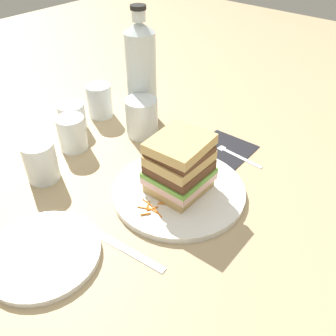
% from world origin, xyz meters
% --- Properties ---
extents(ground_plane, '(3.00, 3.00, 0.00)m').
position_xyz_m(ground_plane, '(0.00, 0.00, 0.00)').
color(ground_plane, tan).
extents(main_plate, '(0.29, 0.29, 0.01)m').
position_xyz_m(main_plate, '(0.02, 0.00, 0.01)').
color(main_plate, white).
rests_on(main_plate, ground_plane).
extents(sandwich, '(0.12, 0.12, 0.13)m').
position_xyz_m(sandwich, '(0.02, 0.00, 0.08)').
color(sandwich, tan).
rests_on(sandwich, main_plate).
extents(carrot_shred_0, '(0.02, 0.01, 0.00)m').
position_xyz_m(carrot_shred_0, '(-0.09, -0.00, 0.02)').
color(carrot_shred_0, orange).
rests_on(carrot_shred_0, main_plate).
extents(carrot_shred_1, '(0.01, 0.03, 0.00)m').
position_xyz_m(carrot_shred_1, '(-0.06, 0.02, 0.02)').
color(carrot_shred_1, orange).
rests_on(carrot_shred_1, main_plate).
extents(carrot_shred_2, '(0.00, 0.03, 0.00)m').
position_xyz_m(carrot_shred_2, '(-0.07, -0.00, 0.01)').
color(carrot_shred_2, orange).
rests_on(carrot_shred_2, main_plate).
extents(carrot_shred_3, '(0.02, 0.01, 0.00)m').
position_xyz_m(carrot_shred_3, '(-0.06, 0.02, 0.02)').
color(carrot_shred_3, orange).
rests_on(carrot_shred_3, main_plate).
extents(carrot_shred_4, '(0.02, 0.03, 0.00)m').
position_xyz_m(carrot_shred_4, '(-0.08, 0.01, 0.02)').
color(carrot_shred_4, orange).
rests_on(carrot_shred_4, main_plate).
extents(carrot_shred_5, '(0.01, 0.02, 0.00)m').
position_xyz_m(carrot_shred_5, '(-0.04, -0.01, 0.02)').
color(carrot_shred_5, orange).
rests_on(carrot_shred_5, main_plate).
extents(carrot_shred_6, '(0.01, 0.03, 0.00)m').
position_xyz_m(carrot_shred_6, '(-0.07, -0.01, 0.02)').
color(carrot_shred_6, orange).
rests_on(carrot_shred_6, main_plate).
extents(carrot_shred_7, '(0.02, 0.01, 0.00)m').
position_xyz_m(carrot_shred_7, '(-0.07, 0.00, 0.02)').
color(carrot_shred_7, orange).
rests_on(carrot_shred_7, main_plate).
extents(carrot_shred_8, '(0.02, 0.03, 0.00)m').
position_xyz_m(carrot_shred_8, '(0.10, 0.02, 0.02)').
color(carrot_shred_8, orange).
rests_on(carrot_shred_8, main_plate).
extents(carrot_shred_9, '(0.02, 0.02, 0.00)m').
position_xyz_m(carrot_shred_9, '(0.11, -0.01, 0.02)').
color(carrot_shred_9, orange).
rests_on(carrot_shred_9, main_plate).
extents(carrot_shred_10, '(0.02, 0.02, 0.00)m').
position_xyz_m(carrot_shred_10, '(0.11, 0.01, 0.02)').
color(carrot_shred_10, orange).
rests_on(carrot_shred_10, main_plate).
extents(carrot_shred_11, '(0.01, 0.02, 0.00)m').
position_xyz_m(carrot_shred_11, '(0.08, 0.01, 0.02)').
color(carrot_shred_11, orange).
rests_on(carrot_shred_11, main_plate).
extents(carrot_shred_12, '(0.01, 0.02, 0.00)m').
position_xyz_m(carrot_shred_12, '(0.10, 0.00, 0.02)').
color(carrot_shred_12, orange).
rests_on(carrot_shred_12, main_plate).
extents(carrot_shred_13, '(0.02, 0.01, 0.00)m').
position_xyz_m(carrot_shred_13, '(0.12, -0.01, 0.02)').
color(carrot_shred_13, orange).
rests_on(carrot_shred_13, main_plate).
extents(carrot_shred_14, '(0.01, 0.03, 0.00)m').
position_xyz_m(carrot_shred_14, '(0.08, -0.01, 0.02)').
color(carrot_shred_14, orange).
rests_on(carrot_shred_14, main_plate).
extents(carrot_shred_15, '(0.01, 0.02, 0.00)m').
position_xyz_m(carrot_shred_15, '(0.09, 0.01, 0.02)').
color(carrot_shred_15, orange).
rests_on(carrot_shred_15, main_plate).
extents(carrot_shred_16, '(0.03, 0.00, 0.00)m').
position_xyz_m(carrot_shred_16, '(0.11, 0.01, 0.02)').
color(carrot_shred_16, orange).
rests_on(carrot_shred_16, main_plate).
extents(napkin_dark, '(0.14, 0.13, 0.00)m').
position_xyz_m(napkin_dark, '(0.22, 0.02, 0.00)').
color(napkin_dark, black).
rests_on(napkin_dark, ground_plane).
extents(fork, '(0.02, 0.17, 0.00)m').
position_xyz_m(fork, '(0.22, -0.01, 0.00)').
color(fork, silver).
rests_on(fork, napkin_dark).
extents(knife, '(0.04, 0.20, 0.00)m').
position_xyz_m(knife, '(-0.17, -0.02, 0.00)').
color(knife, silver).
rests_on(knife, ground_plane).
extents(juice_glass, '(0.08, 0.08, 0.10)m').
position_xyz_m(juice_glass, '(0.14, 0.22, 0.05)').
color(juice_glass, white).
rests_on(juice_glass, ground_plane).
extents(water_bottle, '(0.08, 0.08, 0.31)m').
position_xyz_m(water_bottle, '(0.20, 0.28, 0.14)').
color(water_bottle, silver).
rests_on(water_bottle, ground_plane).
extents(empty_tumbler_0, '(0.07, 0.07, 0.09)m').
position_xyz_m(empty_tumbler_0, '(-0.02, 0.31, 0.04)').
color(empty_tumbler_0, silver).
rests_on(empty_tumbler_0, ground_plane).
extents(empty_tumbler_1, '(0.07, 0.07, 0.09)m').
position_xyz_m(empty_tumbler_1, '(0.14, 0.39, 0.05)').
color(empty_tumbler_1, silver).
rests_on(empty_tumbler_1, ground_plane).
extents(empty_tumbler_2, '(0.07, 0.07, 0.07)m').
position_xyz_m(empty_tumbler_2, '(0.04, 0.38, 0.04)').
color(empty_tumbler_2, silver).
rests_on(empty_tumbler_2, ground_plane).
extents(empty_tumbler_3, '(0.07, 0.07, 0.09)m').
position_xyz_m(empty_tumbler_3, '(-0.14, 0.27, 0.05)').
color(empty_tumbler_3, silver).
rests_on(empty_tumbler_3, ground_plane).
extents(side_plate, '(0.21, 0.21, 0.01)m').
position_xyz_m(side_plate, '(-0.27, 0.08, 0.01)').
color(side_plate, white).
rests_on(side_plate, ground_plane).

